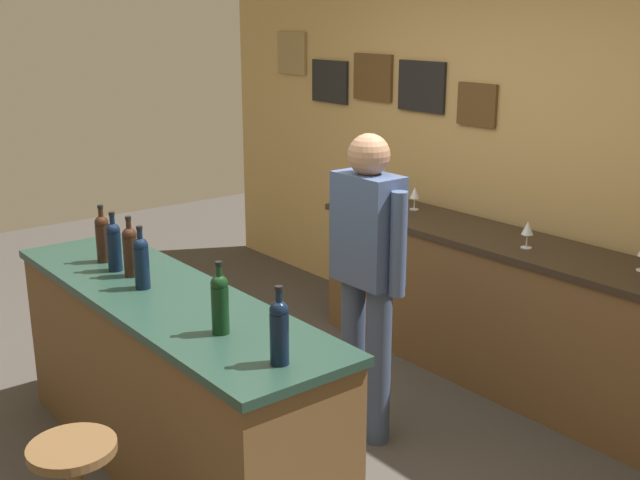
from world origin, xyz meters
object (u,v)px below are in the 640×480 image
bartender (367,268)px  wine_bottle_f (279,330)px  wine_bottle_e (220,302)px  wine_glass_a (362,187)px  wine_glass_b (415,194)px  wine_glass_c (528,229)px  wine_bottle_c (130,250)px  wine_bottle_a (103,237)px  wine_bottle_b (114,245)px  wine_bottle_d (141,261)px

bartender → wine_bottle_f: 1.17m
wine_bottle_e → wine_glass_a: wine_bottle_e is taller
wine_bottle_f → wine_glass_b: 2.59m
bartender → wine_bottle_f: bearing=-58.1°
wine_glass_b → wine_glass_c: bearing=-8.2°
wine_glass_b → wine_glass_a: bearing=-160.5°
wine_bottle_c → wine_bottle_e: 0.90m
wine_glass_a → wine_glass_c: bearing=-0.5°
bartender → wine_bottle_a: bearing=-135.0°
wine_bottle_a → wine_glass_b: bearing=85.9°
wine_bottle_b → wine_bottle_f: 1.41m
wine_glass_b → wine_glass_c: same height
wine_bottle_a → wine_bottle_c: size_ratio=1.00×
wine_bottle_c → wine_bottle_d: size_ratio=1.00×
wine_bottle_a → wine_bottle_c: (0.31, 0.01, 0.00)m
wine_bottle_b → wine_bottle_f: same height
wine_bottle_a → wine_bottle_b: 0.18m
wine_bottle_e → wine_bottle_f: bearing=2.6°
wine_bottle_b → wine_glass_b: (-0.02, 2.16, -0.05)m
wine_glass_c → wine_bottle_c: bearing=-114.0°
wine_bottle_b → wine_glass_b: wine_bottle_b is taller
wine_bottle_e → wine_glass_c: wine_bottle_e is taller
wine_bottle_c → bartender: bearing=55.4°
wine_bottle_a → wine_bottle_d: size_ratio=1.00×
wine_bottle_d → wine_glass_a: bearing=109.9°
wine_bottle_a → wine_bottle_e: bearing=-1.2°
wine_bottle_c → wine_glass_a: 2.07m
wine_bottle_b → wine_glass_a: wine_bottle_b is taller
wine_bottle_b → wine_bottle_a: bearing=174.7°
wine_bottle_c → wine_glass_a: size_ratio=1.97×
wine_bottle_a → wine_bottle_e: 1.20m
wine_bottle_e → wine_glass_c: size_ratio=1.97×
wine_bottle_d → wine_glass_c: (0.68, 2.03, -0.05)m
wine_bottle_e → wine_glass_b: size_ratio=1.97×
wine_bottle_f → wine_glass_c: (-0.40, 2.00, -0.05)m
bartender → wine_glass_c: (0.21, 1.02, 0.07)m
wine_bottle_c → wine_glass_a: wine_bottle_c is taller
wine_bottle_d → bartender: bearing=65.1°
wine_bottle_c → wine_bottle_f: same height
wine_bottle_b → wine_glass_a: 2.07m
wine_bottle_c → wine_glass_b: (-0.15, 2.14, -0.05)m
wine_glass_b → wine_bottle_d: bearing=-80.7°
wine_bottle_f → wine_glass_a: (-1.82, 2.02, -0.05)m
wine_bottle_d → wine_glass_c: size_ratio=1.97×
bartender → wine_bottle_c: 1.18m
bartender → wine_bottle_a: bartender is taller
wine_bottle_c → wine_glass_b: wine_bottle_c is taller
wine_glass_c → wine_bottle_f: bearing=-78.7°
wine_bottle_a → wine_bottle_e: size_ratio=1.00×
wine_bottle_a → wine_glass_c: size_ratio=1.97×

